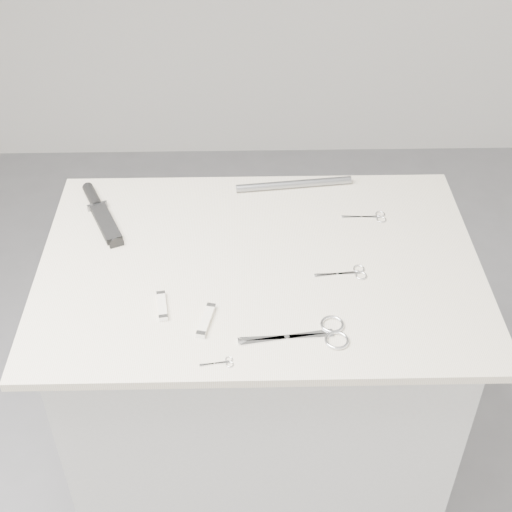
{
  "coord_description": "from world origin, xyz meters",
  "views": [
    {
      "loc": [
        -0.04,
        -1.24,
        1.96
      ],
      "look_at": [
        -0.01,
        0.02,
        0.92
      ],
      "focal_mm": 50.0,
      "sensor_mm": 36.0,
      "label": 1
    }
  ],
  "objects_px": {
    "plinth": "(259,395)",
    "sheathed_knife": "(100,210)",
    "tiny_scissors": "(221,363)",
    "embroidery_scissors_b": "(372,217)",
    "pocket_knife_b": "(206,320)",
    "pocket_knife_a": "(162,306)",
    "embroidery_scissors_a": "(350,273)",
    "large_shears": "(318,334)",
    "metal_rail": "(294,184)"
  },
  "relations": [
    {
      "from": "metal_rail",
      "to": "plinth",
      "type": "bearing_deg",
      "value": -107.86
    },
    {
      "from": "pocket_knife_b",
      "to": "embroidery_scissors_b",
      "type": "bearing_deg",
      "value": -35.05
    },
    {
      "from": "embroidery_scissors_a",
      "to": "sheathed_knife",
      "type": "xyz_separation_m",
      "value": [
        -0.59,
        0.24,
        0.01
      ]
    },
    {
      "from": "plinth",
      "to": "large_shears",
      "type": "relative_size",
      "value": 4.08
    },
    {
      "from": "embroidery_scissors_b",
      "to": "pocket_knife_b",
      "type": "xyz_separation_m",
      "value": [
        -0.39,
        -0.35,
        0.0
      ]
    },
    {
      "from": "embroidery_scissors_a",
      "to": "metal_rail",
      "type": "xyz_separation_m",
      "value": [
        -0.1,
        0.34,
        0.01
      ]
    },
    {
      "from": "sheathed_knife",
      "to": "metal_rail",
      "type": "height_order",
      "value": "sheathed_knife"
    },
    {
      "from": "large_shears",
      "to": "pocket_knife_b",
      "type": "xyz_separation_m",
      "value": [
        -0.23,
        0.04,
        0.0
      ]
    },
    {
      "from": "pocket_knife_a",
      "to": "embroidery_scissors_a",
      "type": "bearing_deg",
      "value": -84.68
    },
    {
      "from": "sheathed_knife",
      "to": "pocket_knife_b",
      "type": "height_order",
      "value": "sheathed_knife"
    },
    {
      "from": "embroidery_scissors_a",
      "to": "pocket_knife_a",
      "type": "relative_size",
      "value": 1.38
    },
    {
      "from": "tiny_scissors",
      "to": "plinth",
      "type": "bearing_deg",
      "value": 66.84
    },
    {
      "from": "large_shears",
      "to": "tiny_scissors",
      "type": "xyz_separation_m",
      "value": [
        -0.19,
        -0.07,
        -0.0
      ]
    },
    {
      "from": "sheathed_knife",
      "to": "metal_rail",
      "type": "relative_size",
      "value": 0.8
    },
    {
      "from": "sheathed_knife",
      "to": "large_shears",
      "type": "bearing_deg",
      "value": -154.3
    },
    {
      "from": "embroidery_scissors_a",
      "to": "embroidery_scissors_b",
      "type": "relative_size",
      "value": 1.08
    },
    {
      "from": "pocket_knife_b",
      "to": "sheathed_knife",
      "type": "bearing_deg",
      "value": 48.49
    },
    {
      "from": "embroidery_scissors_b",
      "to": "pocket_knife_a",
      "type": "xyz_separation_m",
      "value": [
        -0.49,
        -0.31,
        0.0
      ]
    },
    {
      "from": "embroidery_scissors_a",
      "to": "pocket_knife_b",
      "type": "relative_size",
      "value": 1.21
    },
    {
      "from": "embroidery_scissors_b",
      "to": "tiny_scissors",
      "type": "xyz_separation_m",
      "value": [
        -0.36,
        -0.47,
        -0.0
      ]
    },
    {
      "from": "plinth",
      "to": "pocket_knife_a",
      "type": "bearing_deg",
      "value": -145.03
    },
    {
      "from": "metal_rail",
      "to": "large_shears",
      "type": "bearing_deg",
      "value": -88.4
    },
    {
      "from": "embroidery_scissors_a",
      "to": "pocket_knife_b",
      "type": "bearing_deg",
      "value": -160.01
    },
    {
      "from": "embroidery_scissors_a",
      "to": "tiny_scissors",
      "type": "relative_size",
      "value": 1.75
    },
    {
      "from": "large_shears",
      "to": "sheathed_knife",
      "type": "relative_size",
      "value": 0.91
    },
    {
      "from": "large_shears",
      "to": "sheathed_knife",
      "type": "height_order",
      "value": "sheathed_knife"
    },
    {
      "from": "tiny_scissors",
      "to": "sheathed_knife",
      "type": "bearing_deg",
      "value": 113.68
    },
    {
      "from": "embroidery_scissors_b",
      "to": "metal_rail",
      "type": "bearing_deg",
      "value": 145.0
    },
    {
      "from": "tiny_scissors",
      "to": "pocket_knife_a",
      "type": "height_order",
      "value": "pocket_knife_a"
    },
    {
      "from": "plinth",
      "to": "sheathed_knife",
      "type": "height_order",
      "value": "sheathed_knife"
    },
    {
      "from": "embroidery_scissors_a",
      "to": "sheathed_knife",
      "type": "relative_size",
      "value": 0.48
    },
    {
      "from": "plinth",
      "to": "tiny_scissors",
      "type": "height_order",
      "value": "tiny_scissors"
    },
    {
      "from": "tiny_scissors",
      "to": "pocket_knife_a",
      "type": "relative_size",
      "value": 0.79
    },
    {
      "from": "large_shears",
      "to": "metal_rail",
      "type": "distance_m",
      "value": 0.53
    },
    {
      "from": "tiny_scissors",
      "to": "sheathed_knife",
      "type": "height_order",
      "value": "sheathed_knife"
    },
    {
      "from": "sheathed_knife",
      "to": "pocket_knife_a",
      "type": "bearing_deg",
      "value": -175.91
    },
    {
      "from": "plinth",
      "to": "sheathed_knife",
      "type": "distance_m",
      "value": 0.65
    },
    {
      "from": "plinth",
      "to": "tiny_scissors",
      "type": "xyz_separation_m",
      "value": [
        -0.08,
        -0.3,
        0.47
      ]
    },
    {
      "from": "plinth",
      "to": "metal_rail",
      "type": "bearing_deg",
      "value": 72.14
    },
    {
      "from": "embroidery_scissors_a",
      "to": "pocket_knife_b",
      "type": "height_order",
      "value": "pocket_knife_b"
    },
    {
      "from": "embroidery_scissors_a",
      "to": "sheathed_knife",
      "type": "height_order",
      "value": "sheathed_knife"
    },
    {
      "from": "embroidery_scissors_a",
      "to": "sheathed_knife",
      "type": "bearing_deg",
      "value": 152.99
    },
    {
      "from": "embroidery_scissors_b",
      "to": "metal_rail",
      "type": "xyz_separation_m",
      "value": [
        -0.18,
        0.13,
        0.01
      ]
    },
    {
      "from": "sheathed_knife",
      "to": "pocket_knife_b",
      "type": "xyz_separation_m",
      "value": [
        0.27,
        -0.39,
        -0.0
      ]
    },
    {
      "from": "tiny_scissors",
      "to": "sheathed_knife",
      "type": "distance_m",
      "value": 0.59
    },
    {
      "from": "embroidery_scissors_b",
      "to": "tiny_scissors",
      "type": "height_order",
      "value": "same"
    },
    {
      "from": "embroidery_scissors_a",
      "to": "pocket_knife_a",
      "type": "xyz_separation_m",
      "value": [
        -0.41,
        -0.1,
        0.0
      ]
    },
    {
      "from": "tiny_scissors",
      "to": "sheathed_knife",
      "type": "xyz_separation_m",
      "value": [
        -0.31,
        0.5,
        0.01
      ]
    },
    {
      "from": "pocket_knife_b",
      "to": "embroidery_scissors_a",
      "type": "bearing_deg",
      "value": -52.1
    },
    {
      "from": "pocket_knife_a",
      "to": "pocket_knife_b",
      "type": "relative_size",
      "value": 0.88
    }
  ]
}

